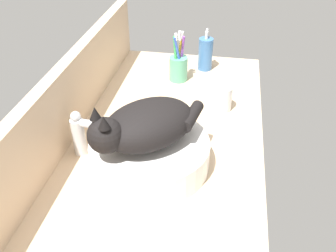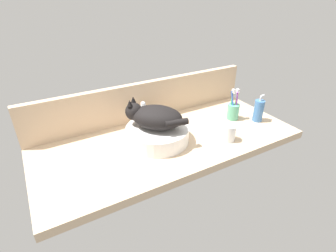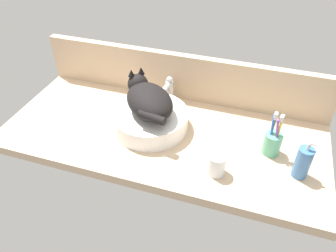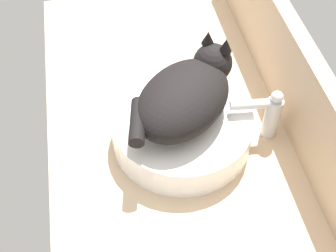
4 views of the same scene
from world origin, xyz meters
TOP-DOWN VIEW (x-y plane):
  - ground_plane at (0.00, 0.00)cm, footprint 133.68×58.75cm
  - backsplash_panel at (0.00, 27.58)cm, footprint 133.68×3.60cm
  - sink_basin at (-5.93, 1.11)cm, footprint 31.57×31.57cm
  - cat at (-6.95, 2.03)cm, footprint 29.67×29.73cm
  - faucet at (-4.16, 20.27)cm, footprint 3.82×11.86cm
  - soap_dispenser at (54.53, -7.94)cm, footprint 5.50×5.50cm
  - toothbrush_cup at (43.73, 1.00)cm, footprint 6.73×6.73cm
  - water_glass at (25.79, -16.04)cm, footprint 6.61×6.61cm

SIDE VIEW (x-z plane):
  - ground_plane at x=0.00cm, z-range -4.00..0.00cm
  - water_glass at x=25.79cm, z-range -0.59..7.79cm
  - sink_basin at x=-5.93cm, z-range 0.00..7.90cm
  - toothbrush_cup at x=43.73cm, z-range -4.05..14.65cm
  - soap_dispenser at x=54.53cm, z-range -1.52..14.38cm
  - faucet at x=-4.16cm, z-range 0.50..14.10cm
  - backsplash_panel at x=0.00cm, z-range 0.00..22.03cm
  - cat at x=-6.95cm, z-range 6.66..20.66cm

